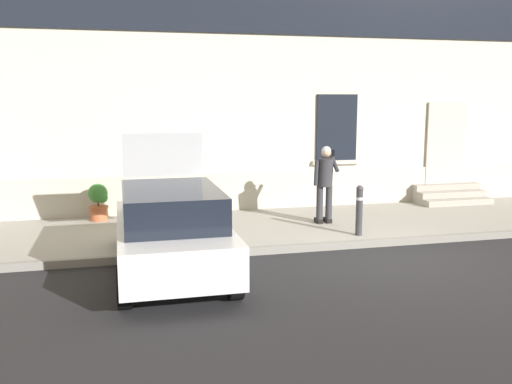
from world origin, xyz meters
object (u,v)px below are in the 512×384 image
object	(u,v)px
person_on_phone	(325,180)
planter_terracotta	(99,201)
planter_charcoal	(208,198)
bollard_far_left	(190,217)
bollard_near_person	(359,208)
hatchback_car_white	(171,229)

from	to	relation	value
person_on_phone	planter_terracotta	distance (m)	5.22
planter_charcoal	planter_terracotta	bearing A→B (deg)	174.11
planter_charcoal	bollard_far_left	bearing A→B (deg)	-106.28
bollard_near_person	bollard_far_left	distance (m)	3.48
hatchback_car_white	bollard_far_left	distance (m)	1.36
planter_terracotta	planter_charcoal	distance (m)	2.52
hatchback_car_white	bollard_far_left	bearing A→B (deg)	69.32
hatchback_car_white	planter_charcoal	size ratio (longest dim) A/B	4.74
planter_charcoal	bollard_near_person	bearing A→B (deg)	-42.35
person_on_phone	planter_charcoal	xyz separation A→B (m)	(-2.45, 1.28, -0.55)
planter_terracotta	planter_charcoal	size ratio (longest dim) A/B	1.00
planter_terracotta	planter_charcoal	xyz separation A→B (m)	(2.50, -0.26, 0.00)
hatchback_car_white	bollard_near_person	distance (m)	4.16
hatchback_car_white	person_on_phone	xyz separation A→B (m)	(3.66, 2.49, 0.35)
hatchback_car_white	bollard_far_left	world-z (taller)	hatchback_car_white
hatchback_car_white	person_on_phone	world-z (taller)	hatchback_car_white
bollard_near_person	hatchback_car_white	bearing A→B (deg)	-162.26
person_on_phone	planter_terracotta	size ratio (longest dim) A/B	2.04
planter_terracotta	planter_charcoal	world-z (taller)	same
bollard_far_left	planter_charcoal	distance (m)	2.61
hatchback_car_white	bollard_near_person	world-z (taller)	hatchback_car_white
hatchback_car_white	person_on_phone	bearing A→B (deg)	34.20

